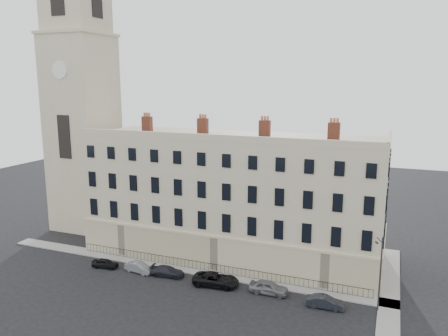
% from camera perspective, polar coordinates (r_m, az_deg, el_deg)
% --- Properties ---
extents(ground, '(160.00, 160.00, 0.00)m').
position_cam_1_polar(ground, '(44.95, 3.04, -17.29)').
color(ground, black).
rests_on(ground, ground).
extents(terrace, '(36.22, 12.22, 17.00)m').
position_cam_1_polar(terrace, '(54.60, 1.15, -3.60)').
color(terrace, beige).
rests_on(terrace, ground).
extents(church_tower, '(8.00, 8.13, 44.00)m').
position_cam_1_polar(church_tower, '(66.77, -18.10, 8.25)').
color(church_tower, beige).
rests_on(church_tower, ground).
extents(pavement_terrace, '(48.00, 2.00, 0.12)m').
position_cam_1_polar(pavement_terrace, '(52.59, -5.83, -12.85)').
color(pavement_terrace, gray).
rests_on(pavement_terrace, ground).
extents(pavement_east_return, '(2.00, 24.00, 0.12)m').
position_cam_1_polar(pavement_east_return, '(50.32, 20.82, -14.71)').
color(pavement_east_return, gray).
rests_on(pavement_east_return, ground).
extents(railings, '(35.00, 0.04, 0.96)m').
position_cam_1_polar(railings, '(51.15, -1.53, -12.90)').
color(railings, black).
rests_on(railings, ground).
extents(car_a, '(3.27, 1.66, 1.07)m').
position_cam_1_polar(car_a, '(54.19, -15.27, -11.91)').
color(car_a, black).
rests_on(car_a, ground).
extents(car_b, '(3.59, 1.63, 1.14)m').
position_cam_1_polar(car_b, '(52.11, -11.03, -12.62)').
color(car_b, gray).
rests_on(car_b, ground).
extents(car_c, '(3.99, 1.92, 1.12)m').
position_cam_1_polar(car_c, '(50.65, -7.39, -13.24)').
color(car_c, '#1F212A').
rests_on(car_c, ground).
extents(car_d, '(5.20, 2.86, 1.38)m').
position_cam_1_polar(car_d, '(48.10, -1.07, -14.35)').
color(car_d, black).
rests_on(car_d, ground).
extents(car_e, '(4.08, 1.70, 1.38)m').
position_cam_1_polar(car_e, '(46.69, 5.86, -15.24)').
color(car_e, slate).
rests_on(car_e, ground).
extents(car_f, '(3.65, 1.47, 1.18)m').
position_cam_1_polar(car_f, '(45.02, 13.08, -16.68)').
color(car_f, '#1F2229').
rests_on(car_f, ground).
extents(streetlamp, '(0.71, 1.52, 7.39)m').
position_cam_1_polar(streetlamp, '(44.21, 19.70, -12.57)').
color(streetlamp, '#333439').
rests_on(streetlamp, ground).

